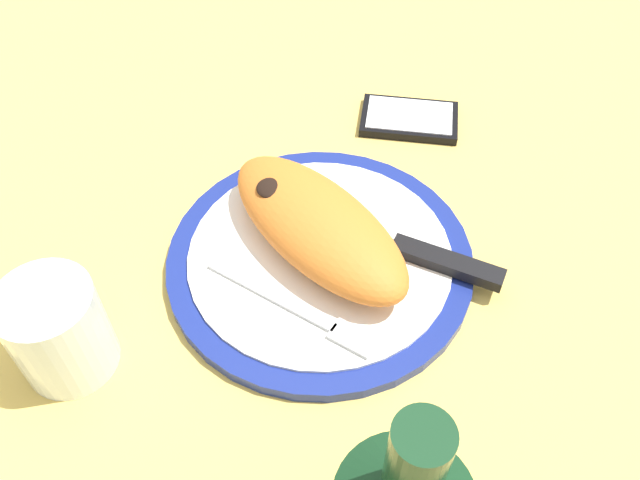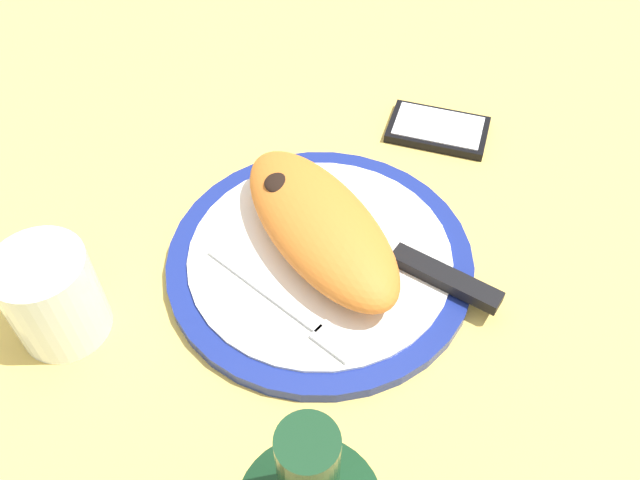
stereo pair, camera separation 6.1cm
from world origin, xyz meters
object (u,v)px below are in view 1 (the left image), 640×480
calzone (318,225)px  knife (419,254)px  plate (320,259)px  smartphone (409,119)px  water_glass (60,335)px  fork (303,312)px

calzone → knife: bearing=32.3°
plate → smartphone: plate is taller
smartphone → knife: bearing=-50.9°
knife → smartphone: size_ratio=1.73×
plate → smartphone: size_ratio=2.24×
calzone → water_glass: water_glass is taller
fork → knife: knife is taller
calzone → knife: calzone is taller
plate → knife: bearing=39.6°
knife → smartphone: knife is taller
knife → plate: bearing=-140.4°
calzone → smartphone: size_ratio=1.78×
plate → fork: (3.37, -6.00, 1.03)cm
smartphone → water_glass: (-2.42, -44.42, 3.38)cm
knife → smartphone: 21.45cm
calzone → knife: (8.11, 5.12, -2.16)cm
fork → calzone: bearing=122.7°
fork → knife: size_ratio=0.78×
calzone → water_glass: 24.00cm
plate → fork: size_ratio=1.66×
plate → water_glass: (-8.78, -21.91, 3.17)cm
smartphone → fork: bearing=-71.2°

